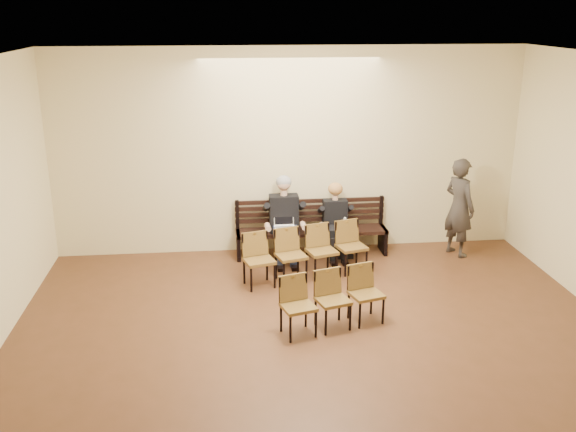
# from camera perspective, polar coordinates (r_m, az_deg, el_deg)

# --- Properties ---
(ground) EXTENTS (10.00, 10.00, 0.00)m
(ground) POSITION_cam_1_polar(r_m,az_deg,el_deg) (7.04, 4.79, -17.31)
(ground) COLOR brown
(ground) RESTS_ON ground
(room_walls) EXTENTS (8.02, 10.01, 3.51)m
(room_walls) POSITION_cam_1_polar(r_m,az_deg,el_deg) (6.70, 4.09, 4.78)
(room_walls) COLOR beige
(room_walls) RESTS_ON ground
(bench) EXTENTS (2.60, 0.90, 0.45)m
(bench) POSITION_cam_1_polar(r_m,az_deg,el_deg) (11.08, 2.10, -2.31)
(bench) COLOR black
(bench) RESTS_ON ground
(seated_man) EXTENTS (0.60, 0.83, 1.44)m
(seated_man) POSITION_cam_1_polar(r_m,az_deg,el_deg) (10.75, -0.32, -0.16)
(seated_man) COLOR black
(seated_man) RESTS_ON ground
(seated_woman) EXTENTS (0.50, 0.69, 1.16)m
(seated_woman) POSITION_cam_1_polar(r_m,az_deg,el_deg) (10.91, 4.27, -0.71)
(seated_woman) COLOR black
(seated_woman) RESTS_ON ground
(laptop) EXTENTS (0.35, 0.29, 0.24)m
(laptop) POSITION_cam_1_polar(r_m,az_deg,el_deg) (10.62, -0.29, -1.22)
(laptop) COLOR silver
(laptop) RESTS_ON bench
(water_bottle) EXTENTS (0.08, 0.08, 0.22)m
(water_bottle) POSITION_cam_1_polar(r_m,az_deg,el_deg) (10.66, 5.06, -1.30)
(water_bottle) COLOR silver
(water_bottle) RESTS_ON bench
(bag) EXTENTS (0.39, 0.28, 0.28)m
(bag) POSITION_cam_1_polar(r_m,az_deg,el_deg) (11.02, 4.79, -2.95)
(bag) COLOR black
(bag) RESTS_ON ground
(passerby) EXTENTS (0.72, 0.84, 1.96)m
(passerby) POSITION_cam_1_polar(r_m,az_deg,el_deg) (11.22, 15.03, 1.38)
(passerby) COLOR #342F2A
(passerby) RESTS_ON ground
(chair_row_front) EXTENTS (2.05, 0.98, 0.82)m
(chair_row_front) POSITION_cam_1_polar(r_m,az_deg,el_deg) (10.03, 1.67, -3.37)
(chair_row_front) COLOR brown
(chair_row_front) RESTS_ON ground
(chair_row_back) EXTENTS (1.47, 0.80, 0.78)m
(chair_row_back) POSITION_cam_1_polar(r_m,az_deg,el_deg) (8.54, 4.03, -7.52)
(chair_row_back) COLOR brown
(chair_row_back) RESTS_ON ground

